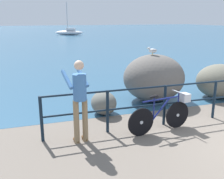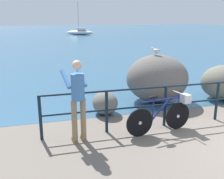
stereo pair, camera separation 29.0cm
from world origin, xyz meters
name	(u,v)px [view 1 (the left image)]	position (x,y,z in m)	size (l,w,h in m)	color
ground_plane	(79,48)	(0.00, 20.00, -0.05)	(120.00, 120.00, 0.10)	#6B6056
sea_surface	(50,32)	(0.00, 47.74, 0.00)	(120.00, 90.00, 0.01)	#2D5675
promenade_railing	(215,95)	(0.00, 1.78, 0.64)	(8.96, 0.07, 1.02)	black
bicycle	(165,112)	(-1.64, 1.45, 0.46)	(1.69, 0.48, 0.92)	black
person_at_railing	(80,98)	(-3.66, 1.50, 0.99)	(0.54, 0.67, 1.78)	#8C7251
breakwater_boulder_main	(154,78)	(-0.81, 3.69, 0.75)	(1.97, 1.84, 1.49)	#605B56
breakwater_boulder_left	(104,103)	(-2.70, 2.99, 0.32)	(0.70, 0.85, 0.63)	#63635A
breakwater_boulder_right	(219,81)	(1.44, 3.32, 0.56)	(1.57, 1.39, 1.12)	#6A6859
seagull	(153,50)	(-0.92, 3.66, 1.63)	(0.28, 0.29, 0.23)	gold
sailboat	(69,32)	(2.03, 37.72, 0.42)	(4.52, 3.11, 4.90)	white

